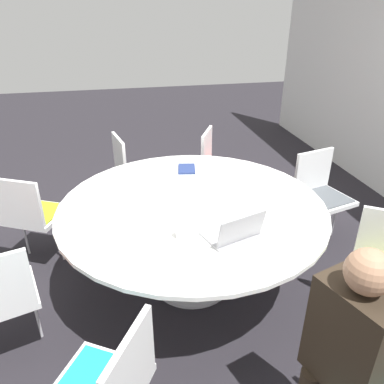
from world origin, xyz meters
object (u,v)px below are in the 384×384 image
object	(u,v)px
chair_2	(320,190)
chair_3	(218,162)
coffee_cup	(182,231)
spiral_notebook	(187,169)
chair_5	(31,211)
chair_4	(132,167)
person_0	(348,343)
laptop	(235,232)

from	to	relation	value
chair_2	chair_3	size ratio (longest dim) A/B	1.00
chair_3	coffee_cup	bearing A→B (deg)	3.65
chair_2	spiral_notebook	bearing A→B (deg)	-24.57
chair_5	spiral_notebook	world-z (taller)	chair_5
chair_3	spiral_notebook	xyz separation A→B (m)	(0.63, -0.48, 0.23)
chair_4	person_0	world-z (taller)	person_0
chair_4	spiral_notebook	xyz separation A→B (m)	(0.71, 0.45, 0.23)
chair_5	laptop	distance (m)	1.81
laptop	chair_5	bearing A→B (deg)	-54.54
chair_5	person_0	world-z (taller)	person_0
chair_5	coffee_cup	bearing A→B (deg)	-15.11
chair_5	person_0	size ratio (longest dim) A/B	0.71
chair_3	chair_5	world-z (taller)	same
chair_3	chair_2	bearing A→B (deg)	68.37
chair_3	chair_5	bearing A→B (deg)	-42.04
chair_2	spiral_notebook	distance (m)	1.28
chair_5	coffee_cup	xyz separation A→B (m)	(0.99, 1.11, 0.27)
chair_3	laptop	distance (m)	1.85
chair_4	spiral_notebook	size ratio (longest dim) A/B	3.69
chair_2	laptop	world-z (taller)	laptop
person_0	spiral_notebook	xyz separation A→B (m)	(-2.01, -0.33, 0.04)
spiral_notebook	chair_5	bearing A→B (deg)	-86.98
laptop	spiral_notebook	xyz separation A→B (m)	(-1.15, -0.07, -0.04)
person_0	chair_5	bearing A→B (deg)	23.43
chair_2	person_0	xyz separation A→B (m)	(1.79, -0.90, 0.19)
chair_2	chair_5	world-z (taller)	same
chair_4	coffee_cup	xyz separation A→B (m)	(1.76, 0.20, 0.27)
chair_3	coffee_cup	world-z (taller)	chair_3
laptop	chair_4	bearing A→B (deg)	-91.78
coffee_cup	chair_4	bearing A→B (deg)	-173.50
chair_3	coffee_cup	xyz separation A→B (m)	(1.69, -0.73, 0.27)
chair_4	person_0	bearing A→B (deg)	3.75
chair_2	chair_3	bearing A→B (deg)	-62.77
chair_5	person_0	bearing A→B (deg)	-22.32
person_0	chair_4	bearing A→B (deg)	-1.52
person_0	coffee_cup	bearing A→B (deg)	13.85
coffee_cup	laptop	bearing A→B (deg)	74.75
chair_2	coffee_cup	world-z (taller)	chair_2
coffee_cup	chair_2	bearing A→B (deg)	119.24
chair_4	chair_3	bearing A→B (deg)	73.15
spiral_notebook	chair_3	bearing A→B (deg)	142.98
chair_2	coffee_cup	xyz separation A→B (m)	(0.83, -1.49, 0.27)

